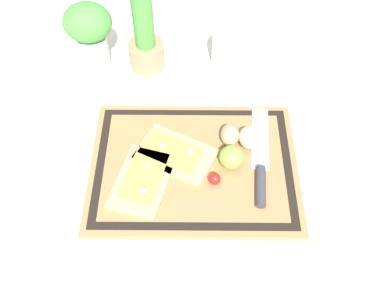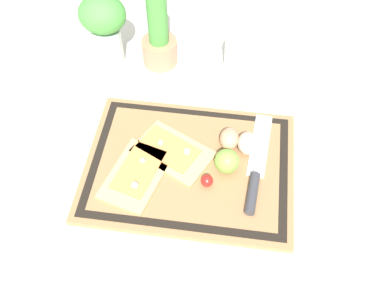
% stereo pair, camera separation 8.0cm
% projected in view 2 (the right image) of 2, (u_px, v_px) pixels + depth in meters
% --- Properties ---
extents(ground_plane, '(6.00, 6.00, 0.00)m').
position_uv_depth(ground_plane, '(189.00, 169.00, 1.05)').
color(ground_plane, silver).
extents(cutting_board, '(0.48, 0.36, 0.02)m').
position_uv_depth(cutting_board, '(189.00, 166.00, 1.04)').
color(cutting_board, '#997047').
rests_on(cutting_board, ground_plane).
extents(pizza_slice_near, '(0.15, 0.20, 0.02)m').
position_uv_depth(pizza_slice_near, '(137.00, 174.00, 1.01)').
color(pizza_slice_near, tan).
rests_on(pizza_slice_near, cutting_board).
extents(pizza_slice_far, '(0.21, 0.18, 0.02)m').
position_uv_depth(pizza_slice_far, '(172.00, 151.00, 1.05)').
color(pizza_slice_far, tan).
rests_on(pizza_slice_far, cutting_board).
extents(knife, '(0.05, 0.28, 0.02)m').
position_uv_depth(knife, '(255.00, 177.00, 1.00)').
color(knife, silver).
rests_on(knife, cutting_board).
extents(egg_brown, '(0.05, 0.06, 0.05)m').
position_uv_depth(egg_brown, '(229.00, 139.00, 1.05)').
color(egg_brown, tan).
rests_on(egg_brown, cutting_board).
extents(egg_pink, '(0.05, 0.06, 0.05)m').
position_uv_depth(egg_pink, '(247.00, 143.00, 1.04)').
color(egg_pink, beige).
rests_on(egg_pink, cutting_board).
extents(lime, '(0.06, 0.06, 0.06)m').
position_uv_depth(lime, '(227.00, 161.00, 1.01)').
color(lime, '#7FB742').
rests_on(lime, cutting_board).
extents(cherry_tomato_red, '(0.03, 0.03, 0.03)m').
position_uv_depth(cherry_tomato_red, '(207.00, 181.00, 0.99)').
color(cherry_tomato_red, red).
rests_on(cherry_tomato_red, cutting_board).
extents(herb_pot, '(0.10, 0.10, 0.23)m').
position_uv_depth(herb_pot, '(159.00, 39.00, 1.20)').
color(herb_pot, '#AD7A5B').
rests_on(herb_pot, ground_plane).
extents(sauce_jar, '(0.09, 0.09, 0.11)m').
position_uv_depth(sauce_jar, '(242.00, 55.00, 1.22)').
color(sauce_jar, silver).
rests_on(sauce_jar, ground_plane).
extents(herb_glass, '(0.12, 0.11, 0.22)m').
position_uv_depth(herb_glass, '(104.00, 26.00, 1.16)').
color(herb_glass, silver).
rests_on(herb_glass, ground_plane).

